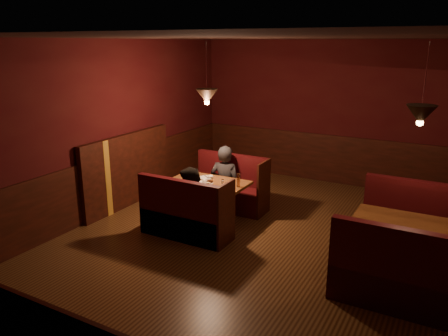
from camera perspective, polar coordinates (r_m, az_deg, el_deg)
The scene contains 9 objects.
room at distance 6.14m, azimuth 3.98°, elevation -0.88°, with size 6.02×7.02×2.92m.
main_table at distance 7.08m, azimuth -2.04°, elevation -3.01°, with size 1.27×0.77×0.89m.
main_bench_far at distance 7.74m, azimuth 0.81°, elevation -3.04°, with size 1.39×0.50×0.95m.
main_bench_near at distance 6.59m, azimuth -5.14°, elevation -6.63°, with size 1.39×0.50×0.95m.
second_table at distance 5.88m, azimuth 22.61°, elevation -8.31°, with size 1.28×0.82×0.72m.
second_bench_far at distance 6.66m, azimuth 23.48°, elevation -7.52°, with size 1.41×0.53×1.01m.
second_bench_near at distance 5.28m, azimuth 21.63°, elevation -13.63°, with size 1.41×0.53×1.01m.
diner_a at distance 7.52m, azimuth 0.14°, elevation -0.02°, with size 0.55×0.36×1.50m, color black.
diner_b at distance 6.51m, azimuth -4.33°, elevation -3.11°, with size 0.68×0.53×1.41m, color black.
Camera 1 is at (2.18, -5.29, 2.84)m, focal length 35.00 mm.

